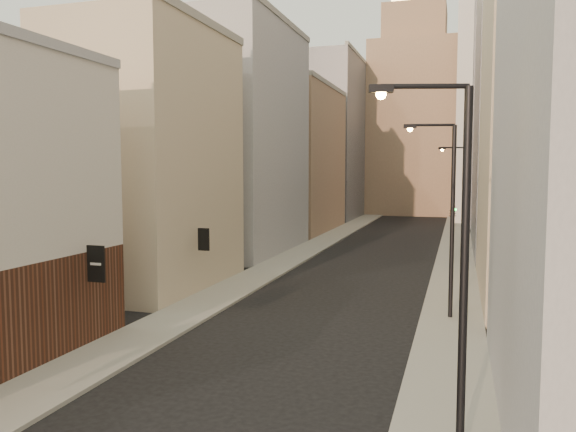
# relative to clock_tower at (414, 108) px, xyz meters

# --- Properties ---
(sidewalk_left) EXTENTS (3.00, 140.00, 0.15)m
(sidewalk_left) POSITION_rel_clock_tower_xyz_m (-5.50, -37.00, -17.56)
(sidewalk_left) COLOR gray
(sidewalk_left) RESTS_ON ground
(sidewalk_right) EXTENTS (3.00, 140.00, 0.15)m
(sidewalk_right) POSITION_rel_clock_tower_xyz_m (7.50, -37.00, -17.56)
(sidewalk_right) COLOR gray
(sidewalk_right) RESTS_ON ground
(left_bldg_beige) EXTENTS (8.00, 12.00, 16.00)m
(left_bldg_beige) POSITION_rel_clock_tower_xyz_m (-11.00, -66.00, -9.63)
(left_bldg_beige) COLOR #BCA98C
(left_bldg_beige) RESTS_ON ground
(left_bldg_grey) EXTENTS (8.00, 16.00, 20.00)m
(left_bldg_grey) POSITION_rel_clock_tower_xyz_m (-11.00, -50.00, -7.63)
(left_bldg_grey) COLOR #939398
(left_bldg_grey) RESTS_ON ground
(left_bldg_tan) EXTENTS (8.00, 18.00, 17.00)m
(left_bldg_tan) POSITION_rel_clock_tower_xyz_m (-11.00, -32.00, -9.13)
(left_bldg_tan) COLOR #8E7057
(left_bldg_tan) RESTS_ON ground
(left_bldg_wingrid) EXTENTS (8.00, 20.00, 24.00)m
(left_bldg_wingrid) POSITION_rel_clock_tower_xyz_m (-11.00, -12.00, -5.63)
(left_bldg_wingrid) COLOR gray
(left_bldg_wingrid) RESTS_ON ground
(right_bldg_beige) EXTENTS (8.00, 16.00, 20.00)m
(right_bldg_beige) POSITION_rel_clock_tower_xyz_m (13.00, -62.00, -7.63)
(right_bldg_beige) COLOR #BCA98C
(right_bldg_beige) RESTS_ON ground
(right_bldg_wingrid) EXTENTS (8.00, 20.00, 26.00)m
(right_bldg_wingrid) POSITION_rel_clock_tower_xyz_m (13.00, -42.00, -4.63)
(right_bldg_wingrid) COLOR gray
(right_bldg_wingrid) RESTS_ON ground
(highrise) EXTENTS (21.00, 23.00, 51.20)m
(highrise) POSITION_rel_clock_tower_xyz_m (19.00, -14.00, 8.02)
(highrise) COLOR gray
(highrise) RESTS_ON ground
(clock_tower) EXTENTS (14.00, 14.00, 44.90)m
(clock_tower) POSITION_rel_clock_tower_xyz_m (0.00, 0.00, 0.00)
(clock_tower) COLOR #8E7057
(clock_tower) RESTS_ON ground
(white_tower) EXTENTS (8.00, 8.00, 41.50)m
(white_tower) POSITION_rel_clock_tower_xyz_m (11.00, -14.00, 0.97)
(white_tower) COLOR silver
(white_tower) RESTS_ON ground
(streetlamp_near) EXTENTS (2.42, 0.85, 9.46)m
(streetlamp_near) POSITION_rel_clock_tower_xyz_m (7.65, -83.05, -12.23)
(streetlamp_near) COLOR black
(streetlamp_near) RESTS_ON ground
(streetlamp_mid) EXTENTS (2.48, 0.77, 9.62)m
(streetlamp_mid) POSITION_rel_clock_tower_xyz_m (7.18, -68.90, -12.14)
(streetlamp_mid) COLOR black
(streetlamp_mid) RESTS_ON ground
(streetlamp_far) EXTENTS (2.35, 0.93, 9.27)m
(streetlamp_far) POSITION_rel_clock_tower_xyz_m (7.99, -48.75, -12.34)
(streetlamp_far) COLOR black
(streetlamp_far) RESTS_ON ground
(traffic_light_right) EXTENTS (0.77, 0.77, 5.00)m
(traffic_light_right) POSITION_rel_clock_tower_xyz_m (7.22, -50.24, -13.71)
(traffic_light_right) COLOR black
(traffic_light_right) RESTS_ON ground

